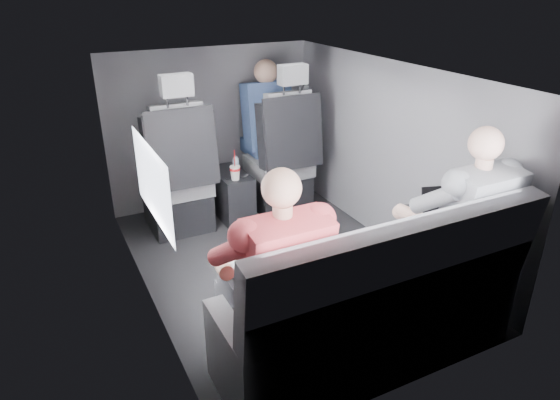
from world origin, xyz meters
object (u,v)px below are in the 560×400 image
laptop_white (260,261)px  passenger_rear_left (271,278)px  passenger_front_right (266,118)px  front_seat_left (179,183)px  rear_bench (372,311)px  passenger_rear_right (456,225)px  center_console (232,195)px  front_seat_right (282,165)px  laptop_black (435,209)px  soda_cup (235,172)px  water_bottle (236,166)px

laptop_white → passenger_rear_left: (-0.00, -0.13, -0.02)m
passenger_front_right → front_seat_left: bearing=-163.7°
rear_bench → passenger_front_right: (0.43, 2.16, 0.44)m
laptop_white → passenger_rear_right: 1.13m
center_console → passenger_rear_left: size_ratio=0.41×
passenger_rear_left → passenger_rear_right: bearing=-0.0°
front_seat_right → laptop_black: (0.18, -1.61, 0.23)m
soda_cup → laptop_white: size_ratio=0.75×
front_seat_right → laptop_black: size_ratio=3.60×
passenger_rear_left → passenger_front_right: size_ratio=1.44×
front_seat_right → soda_cup: bearing=-165.5°
laptop_white → passenger_rear_right: (1.12, -0.13, -0.01)m
water_bottle → passenger_front_right: size_ratio=0.18×
center_console → passenger_rear_left: (-0.53, -1.85, 0.41)m
rear_bench → front_seat_left: bearing=103.3°
passenger_rear_left → passenger_rear_right: (1.13, -0.00, 0.01)m
water_bottle → laptop_black: bearing=-69.2°
rear_bench → passenger_rear_right: size_ratio=1.33×
water_bottle → laptop_white: bearing=-108.2°
front_seat_left → rear_bench: front_seat_left is taller
center_console → passenger_rear_right: (0.60, -1.85, 0.42)m
rear_bench → laptop_black: bearing=24.8°
soda_cup → passenger_rear_right: bearing=-69.5°
laptop_white → passenger_front_right: 2.16m
center_console → passenger_front_right: (0.43, 0.22, 0.55)m
front_seat_left → rear_bench: bearing=-76.7°
water_bottle → passenger_rear_left: 1.88m
laptop_black → laptop_white: bearing=-176.6°
rear_bench → soda_cup: 1.79m
rear_bench → soda_cup: size_ratio=6.52×
soda_cup → passenger_rear_left: passenger_rear_left is taller
passenger_front_right → center_console: bearing=-153.3°
water_bottle → passenger_rear_right: bearing=-72.2°
laptop_white → passenger_front_right: passenger_front_right is taller
rear_bench → water_bottle: size_ratio=10.78×
water_bottle → front_seat_left: bearing=178.3°
center_console → soda_cup: (-0.02, -0.16, 0.26)m
center_console → front_seat_right: bearing=-5.1°
water_bottle → center_console: bearing=116.7°
laptop_black → passenger_rear_left: size_ratio=0.30×
rear_bench → laptop_black: 0.77m
laptop_black → front_seat_right: bearing=96.5°
soda_cup → passenger_front_right: (0.46, 0.38, 0.29)m
front_seat_left → laptop_white: front_seat_left is taller
front_seat_left → soda_cup: bearing=-16.1°
soda_cup → laptop_black: (0.66, -1.49, 0.17)m
front_seat_right → laptop_black: front_seat_right is taller
front_seat_left → center_console: (0.45, 0.04, -0.20)m
rear_bench → water_bottle: rear_bench is taller
laptop_black → passenger_rear_left: passenger_rear_left is taller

